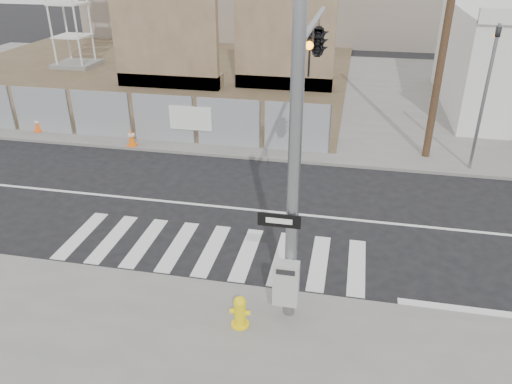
% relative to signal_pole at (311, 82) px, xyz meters
% --- Properties ---
extents(ground, '(100.00, 100.00, 0.00)m').
position_rel_signal_pole_xyz_m(ground, '(-2.49, 2.05, -4.78)').
color(ground, black).
rests_on(ground, ground).
extents(sidewalk_far, '(50.00, 20.00, 0.12)m').
position_rel_signal_pole_xyz_m(sidewalk_far, '(-2.49, 16.05, -4.72)').
color(sidewalk_far, slate).
rests_on(sidewalk_far, ground).
extents(signal_pole, '(0.96, 5.87, 7.00)m').
position_rel_signal_pole_xyz_m(signal_pole, '(0.00, 0.00, 0.00)').
color(signal_pole, gray).
rests_on(signal_pole, sidewalk_near).
extents(far_signal_pole, '(0.16, 0.20, 5.60)m').
position_rel_signal_pole_xyz_m(far_signal_pole, '(5.51, 6.65, -1.30)').
color(far_signal_pole, gray).
rests_on(far_signal_pole, sidewalk_far).
extents(chain_link_fence, '(24.60, 0.04, 2.00)m').
position_rel_signal_pole_xyz_m(chain_link_fence, '(-12.49, 7.05, -3.66)').
color(chain_link_fence, gray).
rests_on(chain_link_fence, sidewalk_far).
extents(concrete_wall_left, '(6.00, 1.30, 8.00)m').
position_rel_signal_pole_xyz_m(concrete_wall_left, '(-9.49, 15.13, -1.40)').
color(concrete_wall_left, brown).
rests_on(concrete_wall_left, sidewalk_far).
extents(concrete_wall_right, '(5.50, 1.30, 8.00)m').
position_rel_signal_pole_xyz_m(concrete_wall_right, '(-2.99, 16.13, -1.40)').
color(concrete_wall_right, brown).
rests_on(concrete_wall_right, sidewalk_far).
extents(utility_pole_right, '(1.60, 0.28, 10.00)m').
position_rel_signal_pole_xyz_m(utility_pole_right, '(4.01, 7.55, 0.42)').
color(utility_pole_right, '#4B3423').
rests_on(utility_pole_right, sidewalk_far).
extents(fire_hydrant, '(0.48, 0.47, 0.77)m').
position_rel_signal_pole_xyz_m(fire_hydrant, '(-0.99, -3.38, -4.28)').
color(fire_hydrant, yellow).
rests_on(fire_hydrant, sidewalk_near).
extents(traffic_cone_b, '(0.39, 0.39, 0.69)m').
position_rel_signal_pole_xyz_m(traffic_cone_b, '(-12.67, 7.07, -4.32)').
color(traffic_cone_b, '#FF540D').
rests_on(traffic_cone_b, sidewalk_far).
extents(traffic_cone_c, '(0.40, 0.40, 0.73)m').
position_rel_signal_pole_xyz_m(traffic_cone_c, '(-7.85, 6.27, -4.30)').
color(traffic_cone_c, '#FD660D').
rests_on(traffic_cone_c, sidewalk_far).
extents(traffic_cone_d, '(0.52, 0.52, 0.77)m').
position_rel_signal_pole_xyz_m(traffic_cone_d, '(-4.13, 7.52, -4.28)').
color(traffic_cone_d, orange).
rests_on(traffic_cone_d, sidewalk_far).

